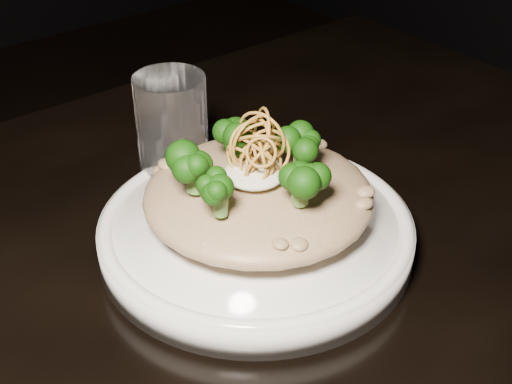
# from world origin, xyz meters

# --- Properties ---
(plate) EXTENTS (0.26, 0.26, 0.03)m
(plate) POSITION_xyz_m (0.07, 0.05, 0.76)
(plate) COLOR white
(plate) RESTS_ON table
(risotto) EXTENTS (0.19, 0.19, 0.04)m
(risotto) POSITION_xyz_m (0.08, 0.05, 0.80)
(risotto) COLOR brown
(risotto) RESTS_ON plate
(broccoli) EXTENTS (0.12, 0.12, 0.04)m
(broccoli) POSITION_xyz_m (0.07, 0.04, 0.84)
(broccoli) COLOR black
(broccoli) RESTS_ON risotto
(cheese) EXTENTS (0.05, 0.05, 0.01)m
(cheese) POSITION_xyz_m (0.07, 0.05, 0.83)
(cheese) COLOR silver
(cheese) RESTS_ON risotto
(shallots) EXTENTS (0.05, 0.05, 0.03)m
(shallots) POSITION_xyz_m (0.07, 0.05, 0.85)
(shallots) COLOR brown
(shallots) RESTS_ON cheese
(drinking_glass) EXTENTS (0.07, 0.07, 0.11)m
(drinking_glass) POSITION_xyz_m (0.07, 0.17, 0.81)
(drinking_glass) COLOR white
(drinking_glass) RESTS_ON table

